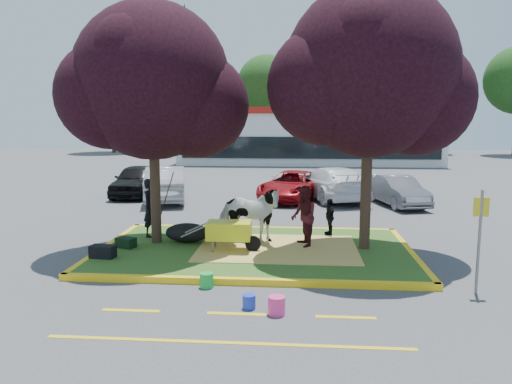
# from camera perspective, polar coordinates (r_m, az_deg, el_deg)

# --- Properties ---
(ground) EXTENTS (90.00, 90.00, 0.00)m
(ground) POSITION_cam_1_polar(r_m,az_deg,el_deg) (13.46, -0.09, -7.00)
(ground) COLOR #424244
(ground) RESTS_ON ground
(median_island) EXTENTS (8.00, 5.00, 0.15)m
(median_island) POSITION_cam_1_polar(r_m,az_deg,el_deg) (13.44, -0.09, -6.69)
(median_island) COLOR #2D561B
(median_island) RESTS_ON ground
(curb_near) EXTENTS (8.30, 0.16, 0.15)m
(curb_near) POSITION_cam_1_polar(r_m,az_deg,el_deg) (10.98, -1.22, -10.21)
(curb_near) COLOR yellow
(curb_near) RESTS_ON ground
(curb_far) EXTENTS (8.30, 0.16, 0.15)m
(curb_far) POSITION_cam_1_polar(r_m,az_deg,el_deg) (15.94, 0.68, -4.27)
(curb_far) COLOR yellow
(curb_far) RESTS_ON ground
(curb_left) EXTENTS (0.16, 5.30, 0.15)m
(curb_left) POSITION_cam_1_polar(r_m,az_deg,el_deg) (14.35, -16.64, -6.07)
(curb_left) COLOR yellow
(curb_left) RESTS_ON ground
(curb_right) EXTENTS (0.16, 5.30, 0.15)m
(curb_right) POSITION_cam_1_polar(r_m,az_deg,el_deg) (13.73, 17.26, -6.76)
(curb_right) COLOR yellow
(curb_right) RESTS_ON ground
(straw_bedding) EXTENTS (4.20, 3.00, 0.01)m
(straw_bedding) POSITION_cam_1_polar(r_m,az_deg,el_deg) (13.38, 2.49, -6.41)
(straw_bedding) COLOR #E7CB5F
(straw_bedding) RESTS_ON median_island
(tree_purple_left) EXTENTS (5.06, 4.20, 6.51)m
(tree_purple_left) POSITION_cam_1_polar(r_m,az_deg,el_deg) (13.87, -11.72, 11.48)
(tree_purple_left) COLOR black
(tree_purple_left) RESTS_ON median_island
(tree_purple_right) EXTENTS (5.30, 4.40, 6.82)m
(tree_purple_right) POSITION_cam_1_polar(r_m,az_deg,el_deg) (13.27, 12.96, 12.45)
(tree_purple_right) COLOR black
(tree_purple_right) RESTS_ON median_island
(fire_lane_stripe_a) EXTENTS (1.10, 0.12, 0.01)m
(fire_lane_stripe_a) POSITION_cam_1_polar(r_m,az_deg,el_deg) (9.92, -14.10, -13.00)
(fire_lane_stripe_a) COLOR yellow
(fire_lane_stripe_a) RESTS_ON ground
(fire_lane_stripe_b) EXTENTS (1.10, 0.12, 0.01)m
(fire_lane_stripe_b) POSITION_cam_1_polar(r_m,az_deg,el_deg) (9.50, -2.24, -13.74)
(fire_lane_stripe_b) COLOR yellow
(fire_lane_stripe_b) RESTS_ON ground
(fire_lane_stripe_c) EXTENTS (1.10, 0.12, 0.01)m
(fire_lane_stripe_c) POSITION_cam_1_polar(r_m,az_deg,el_deg) (9.48, 10.22, -13.91)
(fire_lane_stripe_c) COLOR yellow
(fire_lane_stripe_c) RESTS_ON ground
(fire_lane_long) EXTENTS (6.00, 0.10, 0.01)m
(fire_lane_long) POSITION_cam_1_polar(r_m,az_deg,el_deg) (8.41, -3.27, -16.82)
(fire_lane_long) COLOR yellow
(fire_lane_long) RESTS_ON ground
(retail_building) EXTENTS (20.40, 8.40, 4.40)m
(retail_building) POSITION_cam_1_polar(r_m,az_deg,el_deg) (40.94, 5.98, 6.56)
(retail_building) COLOR silver
(retail_building) RESTS_ON ground
(treeline) EXTENTS (46.58, 7.80, 14.63)m
(treeline) POSITION_cam_1_polar(r_m,az_deg,el_deg) (50.70, 4.94, 13.14)
(treeline) COLOR black
(treeline) RESTS_ON ground
(cow) EXTENTS (2.01, 1.23, 1.58)m
(cow) POSITION_cam_1_polar(r_m,az_deg,el_deg) (13.82, -0.88, -2.59)
(cow) COLOR white
(cow) RESTS_ON median_island
(calf) EXTENTS (1.33, 0.89, 0.53)m
(calf) POSITION_cam_1_polar(r_m,az_deg,el_deg) (14.09, -7.85, -4.62)
(calf) COLOR black
(calf) RESTS_ON median_island
(handler) EXTENTS (0.58, 0.71, 1.69)m
(handler) POSITION_cam_1_polar(r_m,az_deg,el_deg) (14.85, -11.90, -1.77)
(handler) COLOR black
(handler) RESTS_ON median_island
(visitor_a) EXTENTS (0.80, 0.93, 1.65)m
(visitor_a) POSITION_cam_1_polar(r_m,az_deg,el_deg) (13.45, 5.46, -2.78)
(visitor_a) COLOR #421317
(visitor_a) RESTS_ON median_island
(visitor_b) EXTENTS (0.41, 0.68, 1.08)m
(visitor_b) POSITION_cam_1_polar(r_m,az_deg,el_deg) (14.97, 8.41, -2.78)
(visitor_b) COLOR black
(visitor_b) RESTS_ON median_island
(wheelbarrow) EXTENTS (2.06, 0.69, 0.77)m
(wheelbarrow) POSITION_cam_1_polar(r_m,az_deg,el_deg) (13.01, -3.03, -4.45)
(wheelbarrow) COLOR black
(wheelbarrow) RESTS_ON median_island
(gear_bag_dark) EXTENTS (0.64, 0.39, 0.31)m
(gear_bag_dark) POSITION_cam_1_polar(r_m,az_deg,el_deg) (13.03, -17.11, -6.52)
(gear_bag_dark) COLOR black
(gear_bag_dark) RESTS_ON median_island
(gear_bag_green) EXTENTS (0.58, 0.47, 0.27)m
(gear_bag_green) POSITION_cam_1_polar(r_m,az_deg,el_deg) (13.86, -14.65, -5.61)
(gear_bag_green) COLOR black
(gear_bag_green) RESTS_ON median_island
(sign_post) EXTENTS (0.30, 0.06, 2.16)m
(sign_post) POSITION_cam_1_polar(r_m,az_deg,el_deg) (11.12, 24.21, -4.13)
(sign_post) COLOR slate
(sign_post) RESTS_ON ground
(bucket_green) EXTENTS (0.38, 0.38, 0.32)m
(bucket_green) POSITION_cam_1_polar(r_m,az_deg,el_deg) (10.86, -5.66, -10.01)
(bucket_green) COLOR green
(bucket_green) RESTS_ON ground
(bucket_pink) EXTENTS (0.32, 0.32, 0.34)m
(bucket_pink) POSITION_cam_1_polar(r_m,az_deg,el_deg) (9.42, 2.37, -12.83)
(bucket_pink) COLOR #FD388B
(bucket_pink) RESTS_ON ground
(bucket_blue) EXTENTS (0.29, 0.29, 0.27)m
(bucket_blue) POSITION_cam_1_polar(r_m,az_deg,el_deg) (9.69, -0.80, -12.43)
(bucket_blue) COLOR #1A35D5
(bucket_blue) RESTS_ON ground
(car_black) EXTENTS (1.88, 4.30, 1.44)m
(car_black) POSITION_cam_1_polar(r_m,az_deg,el_deg) (23.78, -13.50, 1.32)
(car_black) COLOR black
(car_black) RESTS_ON ground
(car_silver) EXTENTS (2.59, 4.84, 1.52)m
(car_silver) POSITION_cam_1_polar(r_m,az_deg,el_deg) (22.01, -10.27, 0.95)
(car_silver) COLOR #9A9CA2
(car_silver) RESTS_ON ground
(car_red) EXTENTS (3.37, 4.99, 1.27)m
(car_red) POSITION_cam_1_polar(r_m,az_deg,el_deg) (21.98, 4.18, 0.73)
(car_red) COLOR maroon
(car_red) RESTS_ON ground
(car_white) EXTENTS (3.51, 5.39, 1.45)m
(car_white) POSITION_cam_1_polar(r_m,az_deg,el_deg) (22.26, 8.55, 0.99)
(car_white) COLOR white
(car_white) RESTS_ON ground
(car_grey) EXTENTS (2.14, 3.91, 1.22)m
(car_grey) POSITION_cam_1_polar(r_m,az_deg,el_deg) (21.31, 15.90, 0.11)
(car_grey) COLOR slate
(car_grey) RESTS_ON ground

